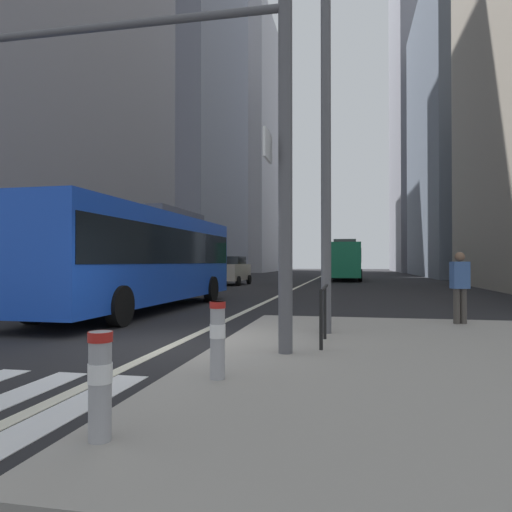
{
  "coord_description": "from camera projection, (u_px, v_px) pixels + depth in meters",
  "views": [
    {
      "loc": [
        3.28,
        -8.46,
        1.57
      ],
      "look_at": [
        -5.94,
        37.44,
        2.15
      ],
      "focal_mm": 33.4,
      "sensor_mm": 36.0,
      "label": 1
    }
  ],
  "objects": [
    {
      "name": "city_bus_red_receding",
      "position": [
        346.0,
        259.0,
        41.19
      ],
      "size": [
        2.77,
        10.85,
        3.4
      ],
      "color": "#198456",
      "rests_on": "ground"
    },
    {
      "name": "car_receding_near",
      "position": [
        347.0,
        267.0,
        51.02
      ],
      "size": [
        2.19,
        4.59,
        1.94
      ],
      "color": "gold",
      "rests_on": "ground"
    },
    {
      "name": "office_tower_right_far",
      "position": [
        436.0,
        97.0,
        78.16
      ],
      "size": [
        13.36,
        21.88,
        57.29
      ],
      "primitive_type": "cube",
      "color": "gray",
      "rests_on": "ground"
    },
    {
      "name": "city_bus_blue_oncoming",
      "position": [
        142.0,
        254.0,
        15.31
      ],
      "size": [
        2.84,
        11.34,
        3.4
      ],
      "color": "blue",
      "rests_on": "ground"
    },
    {
      "name": "pedestrian_waiting",
      "position": [
        460.0,
        284.0,
        10.91
      ],
      "size": [
        0.43,
        0.33,
        1.65
      ],
      "color": "#423D38",
      "rests_on": "median_island"
    },
    {
      "name": "traffic_signal_gantry",
      "position": [
        160.0,
        107.0,
        7.82
      ],
      "size": [
        6.22,
        0.65,
        6.0
      ],
      "color": "#515156",
      "rests_on": "median_island"
    },
    {
      "name": "office_tower_left_mid",
      "position": [
        179.0,
        56.0,
        54.22
      ],
      "size": [
        11.86,
        20.08,
        50.05
      ],
      "primitive_type": "cube",
      "color": "slate",
      "rests_on": "ground"
    },
    {
      "name": "median_island",
      "position": [
        508.0,
        365.0,
        6.86
      ],
      "size": [
        9.0,
        10.0,
        0.15
      ],
      "primitive_type": "cube",
      "color": "gray",
      "rests_on": "ground"
    },
    {
      "name": "bollard_left",
      "position": [
        218.0,
        336.0,
        5.76
      ],
      "size": [
        0.2,
        0.2,
        0.94
      ],
      "color": "#99999E",
      "rests_on": "median_island"
    },
    {
      "name": "bollard_front",
      "position": [
        100.0,
        380.0,
        3.77
      ],
      "size": [
        0.2,
        0.2,
        0.86
      ],
      "color": "#99999E",
      "rests_on": "median_island"
    },
    {
      "name": "office_tower_right_mid",
      "position": [
        480.0,
        133.0,
        51.63
      ],
      "size": [
        12.58,
        24.11,
        31.12
      ],
      "primitive_type": "cube",
      "color": "slate",
      "rests_on": "ground"
    },
    {
      "name": "office_tower_left_far",
      "position": [
        236.0,
        149.0,
        81.09
      ],
      "size": [
        13.54,
        24.31,
        41.62
      ],
      "primitive_type": "cube",
      "color": "#9E9EA3",
      "rests_on": "ground"
    },
    {
      "name": "pedestrian_railing",
      "position": [
        326.0,
        299.0,
        9.28
      ],
      "size": [
        0.06,
        3.37,
        0.98
      ],
      "color": "black",
      "rests_on": "median_island"
    },
    {
      "name": "car_oncoming_mid",
      "position": [
        231.0,
        270.0,
        32.68
      ],
      "size": [
        2.18,
        4.19,
        1.94
      ],
      "color": "#B2A899",
      "rests_on": "ground"
    },
    {
      "name": "ground_plane",
      "position": [
        296.0,
        288.0,
        28.53
      ],
      "size": [
        160.0,
        160.0,
        0.0
      ],
      "primitive_type": "plane",
      "color": "black"
    },
    {
      "name": "lane_centre_line",
      "position": [
        310.0,
        281.0,
        38.33
      ],
      "size": [
        0.2,
        80.0,
        0.01
      ],
      "primitive_type": "cube",
      "color": "beige",
      "rests_on": "ground"
    },
    {
      "name": "street_lamp_post",
      "position": [
        326.0,
        76.0,
        9.51
      ],
      "size": [
        5.5,
        0.32,
        8.0
      ],
      "color": "#56565B",
      "rests_on": "median_island"
    }
  ]
}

